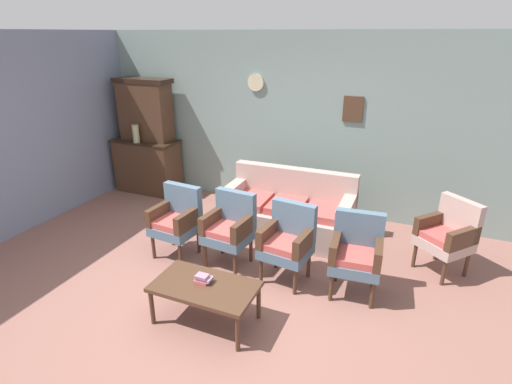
# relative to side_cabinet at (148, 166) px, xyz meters

# --- Properties ---
(ground_plane) EXTENTS (7.68, 7.68, 0.00)m
(ground_plane) POSITION_rel_side_cabinet_xyz_m (2.54, -2.25, -0.47)
(ground_plane) COLOR #84564C
(wall_back_with_decor) EXTENTS (6.40, 0.09, 2.70)m
(wall_back_with_decor) POSITION_rel_side_cabinet_xyz_m (2.54, 0.38, 0.89)
(wall_back_with_decor) COLOR gray
(wall_back_with_decor) RESTS_ON ground
(side_cabinet) EXTENTS (1.16, 0.55, 0.93)m
(side_cabinet) POSITION_rel_side_cabinet_xyz_m (0.00, 0.00, 0.00)
(side_cabinet) COLOR #472D1E
(side_cabinet) RESTS_ON ground
(cabinet_upper_hutch) EXTENTS (0.99, 0.38, 1.03)m
(cabinet_upper_hutch) POSITION_rel_side_cabinet_xyz_m (0.00, 0.08, 0.98)
(cabinet_upper_hutch) COLOR #472D1E
(cabinet_upper_hutch) RESTS_ON side_cabinet
(vase_on_cabinet) EXTENTS (0.11, 0.11, 0.30)m
(vase_on_cabinet) POSITION_rel_side_cabinet_xyz_m (-0.03, -0.18, 0.62)
(vase_on_cabinet) COLOR tan
(vase_on_cabinet) RESTS_ON side_cabinet
(floral_couch) EXTENTS (1.78, 0.83, 0.90)m
(floral_couch) POSITION_rel_side_cabinet_xyz_m (2.84, -0.63, -0.14)
(floral_couch) COLOR tan
(floral_couch) RESTS_ON ground
(armchair_near_cabinet) EXTENTS (0.56, 0.53, 0.90)m
(armchair_near_cabinet) POSITION_rel_side_cabinet_xyz_m (1.72, -1.68, 0.03)
(armchair_near_cabinet) COLOR slate
(armchair_near_cabinet) RESTS_ON ground
(armchair_row_middle) EXTENTS (0.56, 0.53, 0.90)m
(armchair_row_middle) POSITION_rel_side_cabinet_xyz_m (2.43, -1.61, 0.03)
(armchair_row_middle) COLOR slate
(armchair_row_middle) RESTS_ON ground
(armchair_near_couch_end) EXTENTS (0.57, 0.55, 0.90)m
(armchair_near_couch_end) POSITION_rel_side_cabinet_xyz_m (3.18, -1.66, 0.03)
(armchair_near_couch_end) COLOR slate
(armchair_near_couch_end) RESTS_ON ground
(armchair_by_doorway) EXTENTS (0.56, 0.53, 0.90)m
(armchair_by_doorway) POSITION_rel_side_cabinet_xyz_m (3.93, -1.61, 0.03)
(armchair_by_doorway) COLOR slate
(armchair_by_doorway) RESTS_ON ground
(wingback_chair_by_fireplace) EXTENTS (0.71, 0.71, 0.90)m
(wingback_chair_by_fireplace) POSITION_rel_side_cabinet_xyz_m (4.84, -0.78, 0.03)
(wingback_chair_by_fireplace) COLOR tan
(wingback_chair_by_fireplace) RESTS_ON ground
(coffee_table) EXTENTS (1.00, 0.56, 0.42)m
(coffee_table) POSITION_rel_side_cabinet_xyz_m (2.69, -2.67, -0.09)
(coffee_table) COLOR #472D1E
(coffee_table) RESTS_ON ground
(book_stack_on_table) EXTENTS (0.16, 0.11, 0.08)m
(book_stack_on_table) POSITION_rel_side_cabinet_xyz_m (2.66, -2.64, -0.01)
(book_stack_on_table) COLOR #DB535A
(book_stack_on_table) RESTS_ON coffee_table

